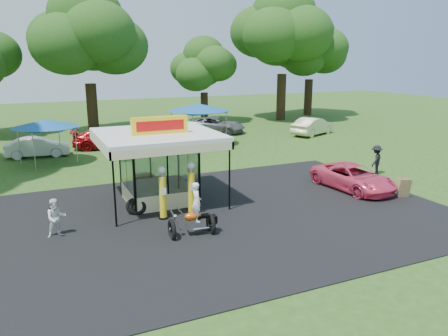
{
  "coord_description": "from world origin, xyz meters",
  "views": [
    {
      "loc": [
        -7.4,
        -14.63,
        6.73
      ],
      "look_at": [
        0.98,
        4.0,
        1.58
      ],
      "focal_mm": 35.0,
      "sensor_mm": 36.0,
      "label": 1
    }
  ],
  "objects_px": {
    "tent_east": "(198,108)",
    "gas_pump_left": "(163,194)",
    "motorcycle": "(195,214)",
    "tent_west": "(45,124)",
    "pink_sedan": "(353,177)",
    "bg_car_d": "(216,125)",
    "gas_station_kiosk": "(158,166)",
    "spectator_east_a": "(376,160)",
    "bg_car_a": "(37,147)",
    "bg_car_b": "(109,138)",
    "a_frame_sign": "(404,188)",
    "gas_pump_right": "(191,190)",
    "bg_car_e": "(313,126)",
    "kiosk_car": "(148,180)",
    "spectator_west": "(56,218)",
    "bg_car_c": "(184,133)"
  },
  "relations": [
    {
      "from": "gas_pump_left",
      "to": "pink_sedan",
      "type": "height_order",
      "value": "gas_pump_left"
    },
    {
      "from": "gas_station_kiosk",
      "to": "motorcycle",
      "type": "height_order",
      "value": "gas_station_kiosk"
    },
    {
      "from": "pink_sedan",
      "to": "gas_pump_left",
      "type": "bearing_deg",
      "value": 175.89
    },
    {
      "from": "pink_sedan",
      "to": "bg_car_d",
      "type": "distance_m",
      "value": 19.55
    },
    {
      "from": "bg_car_a",
      "to": "bg_car_e",
      "type": "relative_size",
      "value": 0.88
    },
    {
      "from": "tent_east",
      "to": "a_frame_sign",
      "type": "bearing_deg",
      "value": -75.33
    },
    {
      "from": "gas_pump_left",
      "to": "motorcycle",
      "type": "xyz_separation_m",
      "value": [
        0.62,
        -2.23,
        -0.26
      ]
    },
    {
      "from": "gas_pump_left",
      "to": "gas_pump_right",
      "type": "relative_size",
      "value": 0.98
    },
    {
      "from": "motorcycle",
      "to": "bg_car_b",
      "type": "distance_m",
      "value": 18.65
    },
    {
      "from": "gas_station_kiosk",
      "to": "motorcycle",
      "type": "bearing_deg",
      "value": -88.69
    },
    {
      "from": "pink_sedan",
      "to": "kiosk_car",
      "type": "bearing_deg",
      "value": 150.68
    },
    {
      "from": "spectator_west",
      "to": "bg_car_d",
      "type": "xyz_separation_m",
      "value": [
        15.2,
        19.81,
        -0.02
      ]
    },
    {
      "from": "spectator_east_a",
      "to": "tent_east",
      "type": "distance_m",
      "value": 14.37
    },
    {
      "from": "gas_pump_left",
      "to": "bg_car_b",
      "type": "height_order",
      "value": "gas_pump_left"
    },
    {
      "from": "gas_station_kiosk",
      "to": "bg_car_a",
      "type": "xyz_separation_m",
      "value": [
        -5.04,
        13.05,
        -1.08
      ]
    },
    {
      "from": "spectator_east_a",
      "to": "kiosk_car",
      "type": "bearing_deg",
      "value": -41.84
    },
    {
      "from": "gas_pump_right",
      "to": "pink_sedan",
      "type": "relative_size",
      "value": 0.5
    },
    {
      "from": "gas_pump_left",
      "to": "pink_sedan",
      "type": "xyz_separation_m",
      "value": [
        10.35,
        0.12,
        -0.46
      ]
    },
    {
      "from": "gas_pump_left",
      "to": "pink_sedan",
      "type": "relative_size",
      "value": 0.49
    },
    {
      "from": "kiosk_car",
      "to": "spectator_east_a",
      "type": "distance_m",
      "value": 13.43
    },
    {
      "from": "tent_east",
      "to": "gas_pump_left",
      "type": "bearing_deg",
      "value": -116.36
    },
    {
      "from": "pink_sedan",
      "to": "tent_west",
      "type": "distance_m",
      "value": 19.33
    },
    {
      "from": "motorcycle",
      "to": "gas_pump_right",
      "type": "bearing_deg",
      "value": 76.63
    },
    {
      "from": "bg_car_b",
      "to": "tent_west",
      "type": "xyz_separation_m",
      "value": [
        -4.5,
        -3.4,
        1.86
      ]
    },
    {
      "from": "pink_sedan",
      "to": "bg_car_b",
      "type": "distance_m",
      "value": 19.0
    },
    {
      "from": "bg_car_b",
      "to": "bg_car_d",
      "type": "relative_size",
      "value": 1.01
    },
    {
      "from": "bg_car_c",
      "to": "gas_pump_right",
      "type": "bearing_deg",
      "value": 161.1
    },
    {
      "from": "kiosk_car",
      "to": "bg_car_e",
      "type": "relative_size",
      "value": 0.58
    },
    {
      "from": "gas_pump_left",
      "to": "motorcycle",
      "type": "relative_size",
      "value": 1.05
    },
    {
      "from": "motorcycle",
      "to": "bg_car_a",
      "type": "distance_m",
      "value": 18.43
    },
    {
      "from": "tent_west",
      "to": "gas_pump_left",
      "type": "bearing_deg",
      "value": -73.21
    },
    {
      "from": "spectator_east_a",
      "to": "bg_car_b",
      "type": "bearing_deg",
      "value": -78.46
    },
    {
      "from": "spectator_west",
      "to": "tent_west",
      "type": "height_order",
      "value": "tent_west"
    },
    {
      "from": "bg_car_b",
      "to": "bg_car_e",
      "type": "height_order",
      "value": "bg_car_e"
    },
    {
      "from": "gas_pump_right",
      "to": "bg_car_d",
      "type": "relative_size",
      "value": 0.45
    },
    {
      "from": "a_frame_sign",
      "to": "tent_east",
      "type": "bearing_deg",
      "value": 128.14
    },
    {
      "from": "gas_pump_left",
      "to": "tent_west",
      "type": "height_order",
      "value": "tent_west"
    },
    {
      "from": "gas_pump_right",
      "to": "kiosk_car",
      "type": "distance_m",
      "value": 4.71
    },
    {
      "from": "bg_car_c",
      "to": "bg_car_b",
      "type": "bearing_deg",
      "value": 90.85
    },
    {
      "from": "spectator_east_a",
      "to": "bg_car_c",
      "type": "xyz_separation_m",
      "value": [
        -7.02,
        14.54,
        -0.16
      ]
    },
    {
      "from": "bg_car_a",
      "to": "tent_west",
      "type": "relative_size",
      "value": 1.02
    },
    {
      "from": "gas_station_kiosk",
      "to": "tent_east",
      "type": "distance_m",
      "value": 14.16
    },
    {
      "from": "a_frame_sign",
      "to": "bg_car_d",
      "type": "bearing_deg",
      "value": 115.61
    },
    {
      "from": "kiosk_car",
      "to": "a_frame_sign",
      "type": "bearing_deg",
      "value": -120.64
    },
    {
      "from": "a_frame_sign",
      "to": "tent_east",
      "type": "xyz_separation_m",
      "value": [
        -4.4,
        16.79,
        2.48
      ]
    },
    {
      "from": "gas_station_kiosk",
      "to": "spectator_east_a",
      "type": "height_order",
      "value": "gas_station_kiosk"
    },
    {
      "from": "gas_pump_right",
      "to": "bg_car_c",
      "type": "xyz_separation_m",
      "value": [
        5.37,
        16.58,
        -0.44
      ]
    },
    {
      "from": "gas_station_kiosk",
      "to": "gas_pump_left",
      "type": "distance_m",
      "value": 2.55
    },
    {
      "from": "spectator_west",
      "to": "bg_car_a",
      "type": "height_order",
      "value": "spectator_west"
    },
    {
      "from": "motorcycle",
      "to": "tent_west",
      "type": "height_order",
      "value": "tent_west"
    }
  ]
}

